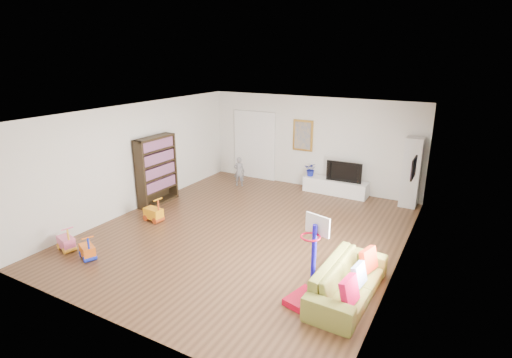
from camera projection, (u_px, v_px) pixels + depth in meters
The scene contains 25 objects.
floor at pixel (247, 232), 9.07m from camera, with size 6.50×7.50×0.00m, color brown.
ceiling at pixel (247, 113), 8.25m from camera, with size 6.50×7.50×0.00m, color white.
wall_back at pixel (311, 143), 11.78m from camera, with size 6.50×0.00×2.70m, color silver.
wall_front at pixel (111, 244), 5.54m from camera, with size 6.50×0.00×2.70m, color silver.
wall_left at pixel (137, 157), 10.17m from camera, with size 0.00×7.50×2.70m, color white.
wall_right at pixel (403, 201), 7.15m from camera, with size 0.00×7.50×2.70m, color white.
navy_accent at pixel (417, 157), 8.17m from camera, with size 0.01×3.20×1.70m, color black.
olive_wainscot at pixel (410, 218), 8.58m from camera, with size 0.01×3.20×1.00m, color brown.
doorway at pixel (254, 146), 12.72m from camera, with size 1.45×0.06×2.10m, color white.
painting_back at pixel (303, 135), 11.80m from camera, with size 0.62×0.06×0.92m, color gold.
artwork_right at pixel (414, 168), 8.46m from camera, with size 0.04×0.56×0.46m, color #7F3F8C.
media_console at pixel (335, 187), 11.45m from camera, with size 1.84×0.46×0.43m, color white.
tall_cabinet at pixel (411, 173), 10.34m from camera, with size 0.43×0.43×1.84m, color silver.
bookshelf at pixel (157, 170), 10.56m from camera, with size 0.33×1.25×1.82m, color black.
sofa at pixel (348, 281), 6.58m from camera, with size 2.04×0.80×0.60m, color olive.
basketball_hoop at pixel (307, 262), 6.26m from camera, with size 0.51×0.62×1.49m, color #B60521.
ride_on_yellow at pixel (153, 209), 9.57m from camera, with size 0.45×0.28×0.60m, color #FFA212.
ride_on_orange at pixel (87, 246), 7.82m from camera, with size 0.39×0.24×0.52m, color orange.
ride_on_pink at pixel (65, 238), 8.15m from camera, with size 0.41×0.25×0.54m, color pink.
child at pixel (239, 172), 12.07m from camera, with size 0.33×0.22×0.90m, color slate.
tv at pixel (345, 171), 11.20m from camera, with size 1.00×0.13×0.58m, color black.
vase_plant at pixel (311, 169), 11.68m from camera, with size 0.36×0.31×0.40m, color #141D92.
pillow_left at pixel (349, 291), 5.98m from camera, with size 0.11×0.41×0.41m, color #D50C44.
pillow_center at pixel (359, 274), 6.43m from camera, with size 0.09×0.35×0.35m, color white.
pillow_right at pixel (369, 260), 6.90m from camera, with size 0.10×0.39×0.39m, color red.
Camera 1 is at (4.20, -7.14, 3.88)m, focal length 28.00 mm.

